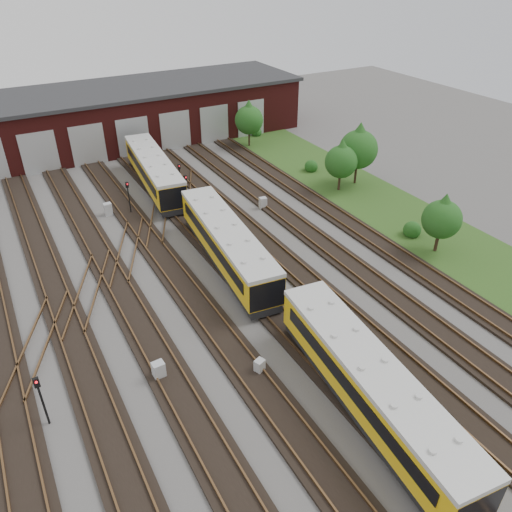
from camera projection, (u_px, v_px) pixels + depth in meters
ground at (260, 339)px, 30.53m from camera, size 120.00×120.00×0.00m
track_network at (253, 333)px, 30.84m from camera, size 30.40×70.00×0.33m
maintenance_shed at (92, 119)px, 58.41m from camera, size 51.00×12.50×6.35m
grass_verge at (386, 207)px, 45.80m from camera, size 8.00×55.00×0.05m
metro_train at (227, 244)px, 36.66m from camera, size 4.05×46.57×2.97m
signal_mast_0 at (40, 395)px, 24.07m from camera, size 0.28×0.27×3.16m
signal_mast_1 at (128, 194)px, 43.74m from camera, size 0.27×0.25×3.07m
signal_mast_2 at (186, 187)px, 44.86m from camera, size 0.29×0.28×3.13m
signal_mast_3 at (180, 176)px, 47.13m from camera, size 0.25×0.23×3.12m
relay_cabinet_0 at (159, 370)px, 27.52m from camera, size 0.69×0.58×1.10m
relay_cabinet_1 at (108, 209)px, 44.32m from camera, size 0.69×0.58×1.12m
relay_cabinet_2 at (260, 366)px, 27.93m from camera, size 0.66×0.61×0.90m
relay_cabinet_3 at (263, 203)px, 45.47m from camera, size 0.69×0.60×1.05m
relay_cabinet_4 at (219, 228)px, 41.52m from camera, size 0.63×0.53×1.02m
tree_0 at (249, 117)px, 58.08m from camera, size 3.31×3.31×5.48m
tree_1 at (341, 158)px, 47.34m from camera, size 3.12×3.12×5.17m
tree_2 at (359, 145)px, 48.37m from camera, size 3.79×3.79×6.27m
tree_3 at (443, 215)px, 37.64m from camera, size 3.00×3.00×4.97m
bush_0 at (413, 228)px, 41.05m from camera, size 1.47×1.47×1.47m
bush_1 at (311, 165)px, 52.92m from camera, size 1.40×1.40×1.40m
bush_2 at (257, 131)px, 62.82m from camera, size 1.24×1.24×1.24m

